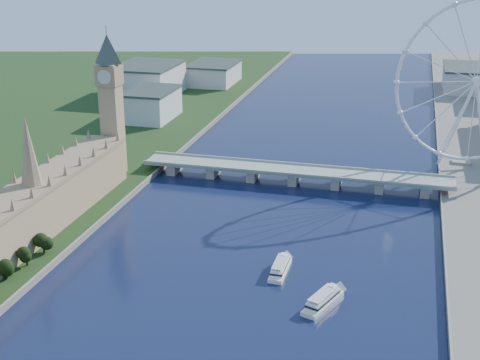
% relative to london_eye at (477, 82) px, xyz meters
% --- Properties ---
extents(parliament_range, '(24.00, 200.00, 70.00)m').
position_rel_london_eye_xyz_m(parliament_range, '(-247.98, -185.08, -49.04)').
color(parliament_range, tan).
rests_on(parliament_range, ground).
extents(big_ben, '(20.02, 20.02, 110.00)m').
position_rel_london_eye_xyz_m(big_ben, '(-247.98, -77.08, -0.95)').
color(big_ben, tan).
rests_on(big_ben, ground).
extents(westminster_bridge, '(220.00, 22.00, 9.50)m').
position_rel_london_eye_xyz_m(westminster_bridge, '(-119.98, -55.08, -60.89)').
color(westminster_bridge, gray).
rests_on(westminster_bridge, ground).
extents(london_eye, '(113.60, 39.12, 124.30)m').
position_rel_london_eye_xyz_m(london_eye, '(0.00, 0.00, 0.00)').
color(london_eye, silver).
rests_on(london_eye, ground).
extents(city_skyline, '(505.00, 280.00, 32.00)m').
position_rel_london_eye_xyz_m(city_skyline, '(-80.75, 205.00, -50.56)').
color(city_skyline, beige).
rests_on(city_skyline, ground).
extents(tour_boat_near, '(8.11, 30.24, 6.66)m').
position_rel_london_eye_xyz_m(tour_boat_near, '(-103.11, -191.07, -67.52)').
color(tour_boat_near, white).
rests_on(tour_boat_near, ground).
extents(tour_boat_far, '(19.14, 32.74, 7.08)m').
position_rel_london_eye_xyz_m(tour_boat_far, '(-76.87, -218.97, -67.52)').
color(tour_boat_far, silver).
rests_on(tour_boat_far, ground).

